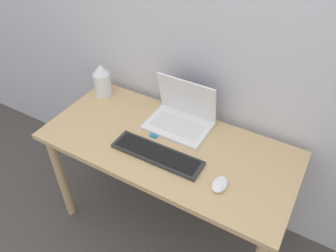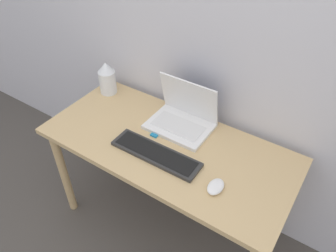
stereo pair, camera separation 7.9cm
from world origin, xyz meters
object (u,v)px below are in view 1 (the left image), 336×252
object	(u,v)px
laptop	(181,116)
keyboard	(157,154)
mouse	(220,184)
mp3_player	(155,134)
vase	(102,80)

from	to	relation	value
laptop	keyboard	bearing A→B (deg)	-87.32
laptop	mouse	distance (m)	0.47
mouse	mp3_player	xyz separation A→B (m)	(-0.44, 0.15, -0.01)
vase	keyboard	bearing A→B (deg)	-27.46
laptop	keyboard	world-z (taller)	laptop
laptop	vase	world-z (taller)	laptop
vase	mp3_player	distance (m)	0.51
keyboard	mp3_player	world-z (taller)	keyboard
laptop	mouse	xyz separation A→B (m)	(0.36, -0.30, -0.04)
keyboard	vase	world-z (taller)	vase
keyboard	vase	xyz separation A→B (m)	(-0.57, 0.29, 0.09)
laptop	keyboard	xyz separation A→B (m)	(0.01, -0.28, -0.05)
laptop	vase	distance (m)	0.55
mouse	keyboard	bearing A→B (deg)	175.77
mouse	vase	size ratio (longest dim) A/B	0.49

